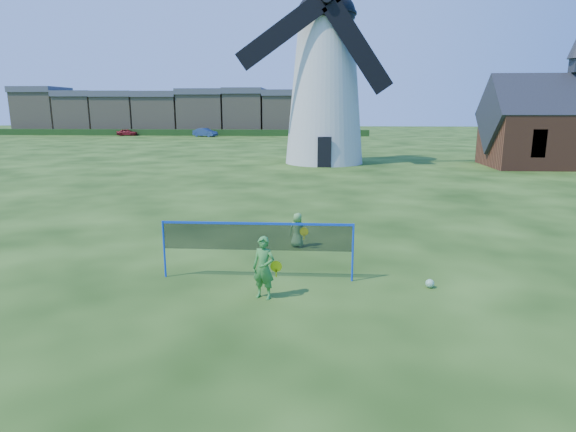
% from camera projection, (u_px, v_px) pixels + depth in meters
% --- Properties ---
extents(ground, '(220.00, 220.00, 0.00)m').
position_uv_depth(ground, '(280.00, 273.00, 13.25)').
color(ground, black).
rests_on(ground, ground).
extents(windmill, '(13.64, 6.33, 19.03)m').
position_uv_depth(windmill, '(325.00, 80.00, 38.25)').
color(windmill, silver).
rests_on(windmill, ground).
extents(chapel, '(12.51, 6.07, 10.58)m').
position_uv_depth(chapel, '(571.00, 128.00, 36.39)').
color(chapel, brown).
rests_on(chapel, ground).
extents(badminton_net, '(5.05, 0.05, 1.55)m').
position_uv_depth(badminton_net, '(257.00, 238.00, 12.53)').
color(badminton_net, blue).
rests_on(badminton_net, ground).
extents(player_girl, '(0.74, 0.52, 1.52)m').
position_uv_depth(player_girl, '(264.00, 268.00, 11.33)').
color(player_girl, '#388635').
rests_on(player_girl, ground).
extents(player_boy, '(0.67, 0.49, 1.13)m').
position_uv_depth(player_boy, '(298.00, 230.00, 15.60)').
color(player_boy, '#62A24E').
rests_on(player_boy, ground).
extents(play_ball, '(0.22, 0.22, 0.22)m').
position_uv_depth(play_ball, '(430.00, 284.00, 12.13)').
color(play_ball, green).
rests_on(play_ball, ground).
extents(terraced_houses, '(51.38, 8.40, 8.05)m').
position_uv_depth(terraced_houses, '(162.00, 112.00, 84.18)').
color(terraced_houses, gray).
rests_on(terraced_houses, ground).
extents(hedge, '(62.00, 0.80, 1.00)m').
position_uv_depth(hedge, '(179.00, 132.00, 78.78)').
color(hedge, '#193814').
rests_on(hedge, ground).
extents(car_left, '(3.35, 1.63, 1.10)m').
position_uv_depth(car_left, '(127.00, 132.00, 78.17)').
color(car_left, maroon).
rests_on(car_left, ground).
extents(car_right, '(4.23, 2.90, 1.32)m').
position_uv_depth(car_right, '(205.00, 132.00, 75.56)').
color(car_right, navy).
rests_on(car_right, ground).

